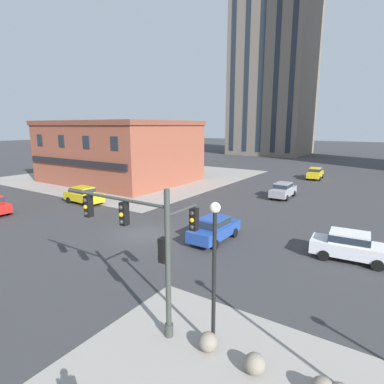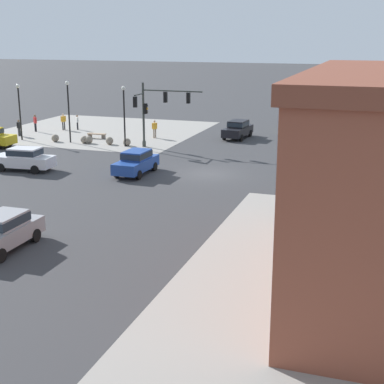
# 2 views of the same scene
# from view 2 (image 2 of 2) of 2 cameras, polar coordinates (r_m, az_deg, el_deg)

# --- Properties ---
(ground_plane) EXTENTS (320.00, 320.00, 0.00)m
(ground_plane) POSITION_cam_2_polar(r_m,az_deg,el_deg) (40.91, 1.56, 1.81)
(ground_plane) COLOR #38383A
(sidewalk_corner_slab) EXTENTS (20.00, 19.00, 0.02)m
(sidewalk_corner_slab) POSITION_cam_2_polar(r_m,az_deg,el_deg) (60.13, -9.04, 6.03)
(sidewalk_corner_slab) COLOR gray
(sidewalk_corner_slab) RESTS_ON ground
(traffic_signal_main) EXTENTS (5.55, 2.09, 5.61)m
(traffic_signal_main) POSITION_cam_2_polar(r_m,az_deg,el_deg) (49.93, -3.83, 8.38)
(traffic_signal_main) COLOR #383D38
(traffic_signal_main) RESTS_ON ground
(bollard_sphere_curb_a) EXTENTS (0.69, 0.69, 0.69)m
(bollard_sphere_curb_a) POSITION_cam_2_polar(r_m,az_deg,el_deg) (51.57, -6.49, 4.96)
(bollard_sphere_curb_a) COLOR gray
(bollard_sphere_curb_a) RESTS_ON ground
(bollard_sphere_curb_b) EXTENTS (0.69, 0.69, 0.69)m
(bollard_sphere_curb_b) POSITION_cam_2_polar(r_m,az_deg,el_deg) (52.39, -8.20, 5.07)
(bollard_sphere_curb_b) COLOR gray
(bollard_sphere_curb_b) RESTS_ON ground
(bollard_sphere_curb_c) EXTENTS (0.69, 0.69, 0.69)m
(bollard_sphere_curb_c) POSITION_cam_2_polar(r_m,az_deg,el_deg) (53.19, -10.21, 5.13)
(bollard_sphere_curb_c) COLOR gray
(bollard_sphere_curb_c) RESTS_ON ground
(bollard_sphere_curb_d) EXTENTS (0.69, 0.69, 0.69)m
(bollard_sphere_curb_d) POSITION_cam_2_polar(r_m,az_deg,el_deg) (53.37, -10.66, 5.15)
(bollard_sphere_curb_d) COLOR gray
(bollard_sphere_curb_d) RESTS_ON ground
(bollard_sphere_curb_e) EXTENTS (0.69, 0.69, 0.69)m
(bollard_sphere_curb_e) POSITION_cam_2_polar(r_m,az_deg,el_deg) (54.72, -13.44, 5.24)
(bollard_sphere_curb_e) COLOR gray
(bollard_sphere_curb_e) RESTS_ON ground
(bench_near_signal) EXTENTS (1.82, 0.56, 0.49)m
(bench_near_signal) POSITION_cam_2_polar(r_m,az_deg,el_deg) (55.69, -9.45, 5.61)
(bench_near_signal) COLOR tan
(bench_near_signal) RESTS_ON ground
(pedestrian_near_bench) EXTENTS (0.40, 0.43, 1.70)m
(pedestrian_near_bench) POSITION_cam_2_polar(r_m,az_deg,el_deg) (55.22, -3.74, 6.39)
(pedestrian_near_bench) COLOR gray
(pedestrian_near_bench) RESTS_ON ground
(pedestrian_at_curb) EXTENTS (0.40, 0.43, 1.53)m
(pedestrian_at_curb) POSITION_cam_2_polar(r_m,az_deg,el_deg) (61.17, -11.33, 6.90)
(pedestrian_at_curb) COLOR black
(pedestrian_at_curb) RESTS_ON ground
(pedestrian_walking_east) EXTENTS (0.49, 0.34, 1.74)m
(pedestrian_walking_east) POSITION_cam_2_polar(r_m,az_deg,el_deg) (60.86, -15.32, 6.74)
(pedestrian_walking_east) COLOR black
(pedestrian_walking_east) RESTS_ON ground
(pedestrian_with_bag) EXTENTS (0.24, 0.55, 1.60)m
(pedestrian_with_bag) POSITION_cam_2_polar(r_m,az_deg,el_deg) (58.62, -16.83, 6.22)
(pedestrian_with_bag) COLOR #333333
(pedestrian_with_bag) RESTS_ON ground
(pedestrian_by_lamp) EXTENTS (0.41, 0.43, 1.69)m
(pedestrian_by_lamp) POSITION_cam_2_polar(r_m,az_deg,el_deg) (61.27, -12.67, 6.94)
(pedestrian_by_lamp) COLOR #333333
(pedestrian_by_lamp) RESTS_ON ground
(street_lamp_corner_near) EXTENTS (0.36, 0.36, 5.30)m
(street_lamp_corner_near) POSITION_cam_2_polar(r_m,az_deg,el_deg) (50.87, -6.77, 8.21)
(street_lamp_corner_near) COLOR black
(street_lamp_corner_near) RESTS_ON ground
(street_lamp_mid_sidewalk) EXTENTS (0.36, 0.36, 5.58)m
(street_lamp_mid_sidewalk) POSITION_cam_2_polar(r_m,az_deg,el_deg) (53.59, -12.19, 8.50)
(street_lamp_mid_sidewalk) COLOR black
(street_lamp_mid_sidewalk) RESTS_ON ground
(street_lamp_corner_far) EXTENTS (0.36, 0.36, 5.19)m
(street_lamp_corner_far) POSITION_cam_2_polar(r_m,az_deg,el_deg) (56.10, -16.79, 8.28)
(street_lamp_corner_far) COLOR black
(street_lamp_corner_far) RESTS_ON ground
(car_main_northbound_far) EXTENTS (1.92, 4.41, 1.68)m
(car_main_northbound_far) POSITION_cam_2_polar(r_m,az_deg,el_deg) (27.81, -18.30, -3.64)
(car_main_northbound_far) COLOR #99999E
(car_main_northbound_far) RESTS_ON ground
(car_main_southbound_near) EXTENTS (1.95, 4.43, 1.68)m
(car_main_southbound_near) POSITION_cam_2_polar(r_m,az_deg,el_deg) (40.87, -5.57, 3.05)
(car_main_southbound_near) COLOR #23479E
(car_main_southbound_near) RESTS_ON ground
(car_cross_eastbound) EXTENTS (2.05, 4.48, 1.68)m
(car_cross_eastbound) POSITION_cam_2_polar(r_m,az_deg,el_deg) (59.28, 11.95, 6.65)
(car_cross_eastbound) COLOR gold
(car_cross_eastbound) RESTS_ON ground
(car_parked_curb) EXTENTS (4.45, 2.00, 1.68)m
(car_parked_curb) POSITION_cam_2_polar(r_m,az_deg,el_deg) (35.57, 17.64, 0.51)
(car_parked_curb) COLOR gold
(car_parked_curb) RESTS_ON ground
(car_main_mid) EXTENTS (2.16, 4.53, 1.68)m
(car_main_mid) POSITION_cam_2_polar(r_m,az_deg,el_deg) (55.18, 4.58, 6.30)
(car_main_mid) COLOR black
(car_main_mid) RESTS_ON ground
(car_cross_far) EXTENTS (4.52, 2.14, 1.68)m
(car_cross_far) POSITION_cam_2_polar(r_m,az_deg,el_deg) (43.50, -16.35, 3.25)
(car_cross_far) COLOR silver
(car_cross_far) RESTS_ON ground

